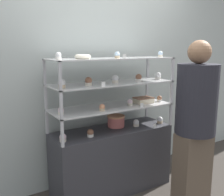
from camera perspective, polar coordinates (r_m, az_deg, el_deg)
ground_plane at (r=3.03m, az=0.00°, el=-19.15°), size 20.00×20.00×0.00m
back_wall at (r=2.94m, az=-3.74°, el=6.69°), size 8.00×0.05×2.60m
display_base at (r=2.87m, az=0.00°, el=-13.27°), size 1.27×0.44×0.68m
display_riser_lower at (r=2.69m, az=0.00°, el=-2.11°), size 1.27×0.44×0.24m
display_riser_middle at (r=2.64m, az=0.00°, el=3.07°), size 1.27×0.44×0.24m
display_riser_upper at (r=2.62m, az=0.00°, el=8.38°), size 1.27×0.44×0.24m
layer_cake_centerpiece at (r=2.82m, az=0.88°, el=-5.01°), size 0.19×0.19×0.12m
sheet_cake_frosted at (r=2.85m, az=6.83°, el=-0.46°), size 0.20×0.14×0.06m
cupcake_0 at (r=2.43m, az=-10.64°, el=-8.52°), size 0.06×0.06×0.08m
cupcake_1 at (r=2.52m, az=-4.73°, el=-7.61°), size 0.06×0.06×0.08m
cupcake_2 at (r=2.85m, az=5.28°, el=-5.44°), size 0.06×0.06×0.08m
cupcake_3 at (r=2.99m, az=10.38°, el=-4.76°), size 0.06×0.06×0.08m
price_tag_0 at (r=2.82m, az=9.31°, el=-6.01°), size 0.04×0.00×0.04m
cupcake_4 at (r=2.39m, az=-11.04°, el=-2.81°), size 0.05×0.05×0.07m
cupcake_5 at (r=2.49m, az=-2.16°, el=-2.09°), size 0.05×0.05×0.07m
cupcake_6 at (r=2.72m, az=3.95°, el=-0.96°), size 0.05×0.05×0.07m
cupcake_7 at (r=2.95m, az=10.29°, el=-0.16°), size 0.05×0.05×0.07m
price_tag_1 at (r=2.64m, az=6.52°, el=-1.57°), size 0.04×0.00×0.04m
cupcake_8 at (r=2.32m, az=-10.88°, el=3.09°), size 0.07×0.07×0.08m
cupcake_9 at (r=2.43m, az=-5.13°, el=3.60°), size 0.07×0.07×0.08m
cupcake_10 at (r=2.60m, az=0.70°, el=4.12°), size 0.07×0.07×0.08m
cupcake_11 at (r=2.72m, az=5.81°, el=4.37°), size 0.07×0.07×0.08m
cupcake_12 at (r=2.94m, az=9.97°, el=4.74°), size 0.07×0.07×0.08m
price_tag_2 at (r=2.36m, az=-1.88°, el=3.01°), size 0.04×0.00×0.04m
cupcake_13 at (r=2.31m, az=-11.60°, el=8.94°), size 0.05×0.05×0.06m
cupcake_14 at (r=2.55m, az=1.14°, el=9.33°), size 0.05×0.05×0.06m
cupcake_15 at (r=2.92m, az=10.49°, el=9.36°), size 0.05×0.05×0.06m
price_tag_3 at (r=2.46m, az=2.78°, el=9.06°), size 0.04×0.00×0.04m
donut_glazed at (r=2.42m, az=-6.39°, el=8.93°), size 0.15×0.15×0.04m
customer_figure at (r=2.54m, az=17.66°, el=-4.91°), size 0.37×0.37×1.58m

